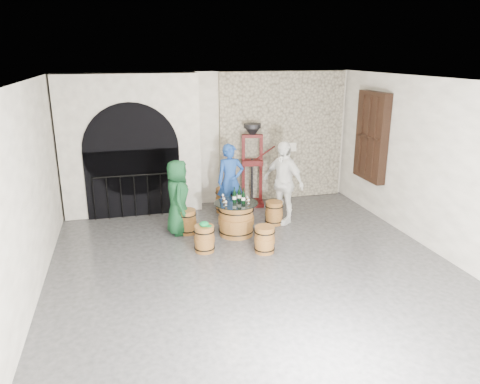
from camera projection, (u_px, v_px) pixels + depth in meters
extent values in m
plane|color=#2F2F32|center=(258.00, 274.00, 7.76)|extent=(8.00, 8.00, 0.00)
plane|color=white|center=(211.00, 140.00, 10.99)|extent=(8.00, 0.00, 8.00)
plane|color=white|center=(406.00, 320.00, 3.59)|extent=(8.00, 0.00, 8.00)
plane|color=white|center=(23.00, 201.00, 6.45)|extent=(0.00, 8.00, 8.00)
plane|color=white|center=(446.00, 170.00, 8.13)|extent=(0.00, 8.00, 8.00)
plane|color=beige|center=(260.00, 82.00, 6.82)|extent=(8.00, 8.00, 0.00)
cube|color=#B2A88E|center=(282.00, 137.00, 11.37)|extent=(3.20, 0.12, 3.18)
cube|color=white|center=(131.00, 145.00, 10.30)|extent=(3.10, 0.50, 3.18)
cube|color=black|center=(134.00, 183.00, 10.30)|extent=(2.10, 0.03, 1.55)
cylinder|color=black|center=(131.00, 150.00, 10.07)|extent=(2.10, 0.03, 2.10)
cylinder|color=black|center=(133.00, 175.00, 10.18)|extent=(1.79, 0.04, 0.04)
cylinder|color=black|center=(94.00, 199.00, 10.11)|extent=(0.02, 0.02, 0.98)
cylinder|color=black|center=(108.00, 198.00, 10.18)|extent=(0.02, 0.02, 0.98)
cylinder|color=black|center=(121.00, 197.00, 10.25)|extent=(0.02, 0.02, 0.98)
cylinder|color=black|center=(135.00, 196.00, 10.32)|extent=(0.02, 0.02, 0.98)
cylinder|color=black|center=(148.00, 195.00, 10.39)|extent=(0.02, 0.02, 0.98)
cylinder|color=black|center=(161.00, 194.00, 10.47)|extent=(0.02, 0.02, 0.98)
cylinder|color=black|center=(174.00, 193.00, 10.54)|extent=(0.02, 0.02, 0.98)
cube|color=black|center=(372.00, 137.00, 10.27)|extent=(0.20, 1.10, 2.00)
cube|color=black|center=(370.00, 137.00, 10.25)|extent=(0.06, 0.88, 1.76)
cube|color=black|center=(371.00, 137.00, 10.26)|extent=(0.22, 0.92, 0.06)
cube|color=black|center=(378.00, 139.00, 9.99)|extent=(0.22, 0.06, 1.80)
cube|color=black|center=(371.00, 137.00, 10.26)|extent=(0.22, 0.06, 1.80)
cube|color=black|center=(364.00, 134.00, 10.53)|extent=(0.22, 0.06, 1.80)
cylinder|color=brown|center=(236.00, 220.00, 9.35)|extent=(0.69, 0.69, 0.65)
cylinder|color=brown|center=(236.00, 220.00, 9.35)|extent=(0.74, 0.74, 0.14)
torus|color=black|center=(236.00, 230.00, 9.41)|extent=(0.74, 0.74, 0.02)
torus|color=black|center=(236.00, 209.00, 9.28)|extent=(0.74, 0.74, 0.02)
cylinder|color=brown|center=(236.00, 204.00, 9.25)|extent=(0.70, 0.70, 0.02)
cylinder|color=black|center=(236.00, 203.00, 9.24)|extent=(0.90, 0.90, 0.01)
cylinder|color=brown|center=(187.00, 222.00, 9.44)|extent=(0.36, 0.36, 0.49)
cylinder|color=brown|center=(187.00, 222.00, 9.44)|extent=(0.39, 0.39, 0.11)
torus|color=black|center=(187.00, 230.00, 9.49)|extent=(0.40, 0.40, 0.02)
torus|color=black|center=(187.00, 214.00, 9.39)|extent=(0.40, 0.40, 0.02)
cylinder|color=brown|center=(187.00, 210.00, 9.36)|extent=(0.37, 0.37, 0.02)
cylinder|color=brown|center=(231.00, 207.00, 10.34)|extent=(0.36, 0.36, 0.49)
cylinder|color=brown|center=(231.00, 207.00, 10.34)|extent=(0.39, 0.39, 0.11)
torus|color=black|center=(231.00, 214.00, 10.39)|extent=(0.40, 0.40, 0.02)
torus|color=black|center=(231.00, 200.00, 10.29)|extent=(0.40, 0.40, 0.02)
cylinder|color=brown|center=(231.00, 196.00, 10.27)|extent=(0.37, 0.37, 0.02)
cylinder|color=brown|center=(274.00, 213.00, 9.95)|extent=(0.36, 0.36, 0.49)
cylinder|color=brown|center=(274.00, 213.00, 9.95)|extent=(0.39, 0.39, 0.11)
torus|color=black|center=(274.00, 220.00, 10.00)|extent=(0.40, 0.40, 0.02)
torus|color=black|center=(274.00, 206.00, 9.90)|extent=(0.40, 0.40, 0.02)
cylinder|color=brown|center=(274.00, 202.00, 9.88)|extent=(0.37, 0.37, 0.02)
cylinder|color=brown|center=(265.00, 240.00, 8.54)|extent=(0.36, 0.36, 0.49)
cylinder|color=brown|center=(265.00, 240.00, 8.54)|extent=(0.39, 0.39, 0.11)
torus|color=black|center=(264.00, 248.00, 8.59)|extent=(0.40, 0.40, 0.02)
torus|color=black|center=(265.00, 232.00, 8.49)|extent=(0.40, 0.40, 0.02)
cylinder|color=brown|center=(265.00, 227.00, 8.46)|extent=(0.37, 0.37, 0.02)
cylinder|color=brown|center=(204.00, 239.00, 8.57)|extent=(0.36, 0.36, 0.49)
cylinder|color=brown|center=(204.00, 239.00, 8.57)|extent=(0.39, 0.39, 0.11)
torus|color=black|center=(205.00, 247.00, 8.62)|extent=(0.40, 0.40, 0.02)
torus|color=black|center=(204.00, 231.00, 8.52)|extent=(0.40, 0.40, 0.02)
cylinder|color=brown|center=(204.00, 226.00, 8.50)|extent=(0.37, 0.37, 0.02)
ellipsoid|color=#0C8438|center=(204.00, 224.00, 8.48)|extent=(0.18, 0.18, 0.10)
cylinder|color=#0C8438|center=(209.00, 226.00, 8.48)|extent=(0.11, 0.11, 0.01)
imported|color=#124121|center=(178.00, 197.00, 9.29)|extent=(0.56, 0.80, 1.56)
imported|color=#1B4295|center=(230.00, 181.00, 10.23)|extent=(0.62, 0.41, 1.69)
imported|color=white|center=(283.00, 182.00, 9.89)|extent=(0.92, 1.15, 1.82)
cylinder|color=black|center=(234.00, 197.00, 9.23)|extent=(0.07, 0.07, 0.22)
cylinder|color=white|center=(234.00, 198.00, 9.23)|extent=(0.08, 0.08, 0.06)
cone|color=black|center=(234.00, 191.00, 9.19)|extent=(0.07, 0.07, 0.05)
cylinder|color=black|center=(234.00, 189.00, 9.17)|extent=(0.03, 0.03, 0.07)
cylinder|color=black|center=(243.00, 198.00, 9.16)|extent=(0.07, 0.07, 0.22)
cylinder|color=white|center=(243.00, 199.00, 9.16)|extent=(0.08, 0.08, 0.06)
cone|color=black|center=(243.00, 192.00, 9.13)|extent=(0.07, 0.07, 0.05)
cylinder|color=black|center=(243.00, 190.00, 9.11)|extent=(0.03, 0.03, 0.07)
cylinder|color=black|center=(239.00, 196.00, 9.31)|extent=(0.07, 0.07, 0.22)
cylinder|color=white|center=(239.00, 196.00, 9.32)|extent=(0.08, 0.08, 0.06)
cone|color=black|center=(239.00, 190.00, 9.28)|extent=(0.07, 0.07, 0.05)
cylinder|color=black|center=(239.00, 187.00, 9.26)|extent=(0.03, 0.03, 0.07)
cylinder|color=brown|center=(225.00, 200.00, 10.70)|extent=(0.40, 0.40, 0.56)
cylinder|color=brown|center=(225.00, 200.00, 10.70)|extent=(0.43, 0.43, 0.12)
torus|color=black|center=(225.00, 208.00, 10.75)|extent=(0.44, 0.44, 0.02)
torus|color=black|center=(225.00, 193.00, 10.64)|extent=(0.44, 0.44, 0.02)
cylinder|color=brown|center=(225.00, 189.00, 10.61)|extent=(0.41, 0.41, 0.02)
cube|color=#4A0E0C|center=(252.00, 203.00, 11.24)|extent=(0.63, 0.54, 0.11)
cube|color=#4A0E0C|center=(252.00, 162.00, 10.93)|extent=(0.55, 0.40, 0.13)
cube|color=#4A0E0C|center=(252.00, 136.00, 10.74)|extent=(0.52, 0.22, 0.07)
cylinder|color=black|center=(252.00, 180.00, 11.06)|extent=(0.06, 0.06, 1.06)
cylinder|color=black|center=(252.00, 126.00, 10.67)|extent=(0.40, 0.40, 0.10)
cone|color=black|center=(252.00, 131.00, 10.71)|extent=(0.40, 0.40, 0.21)
cube|color=#4A0E0C|center=(243.00, 170.00, 10.97)|extent=(0.09, 0.09, 1.70)
cube|color=#4A0E0C|center=(261.00, 169.00, 11.00)|extent=(0.09, 0.09, 1.70)
cylinder|color=#4A0E0C|center=(266.00, 153.00, 10.84)|extent=(0.45, 0.12, 0.33)
cube|color=silver|center=(292.00, 147.00, 11.43)|extent=(0.18, 0.10, 0.22)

